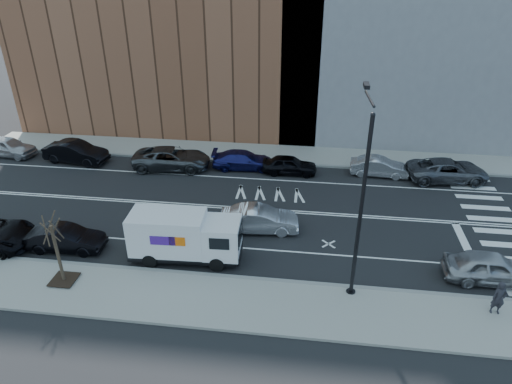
% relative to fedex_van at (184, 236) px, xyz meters
% --- Properties ---
extents(ground, '(120.00, 120.00, 0.00)m').
position_rel_fedex_van_xyz_m(ground, '(1.58, 5.60, -1.40)').
color(ground, black).
rests_on(ground, ground).
extents(sidewalk_near, '(44.00, 3.60, 0.15)m').
position_rel_fedex_van_xyz_m(sidewalk_near, '(1.58, -3.20, -1.33)').
color(sidewalk_near, gray).
rests_on(sidewalk_near, ground).
extents(sidewalk_far, '(44.00, 3.60, 0.15)m').
position_rel_fedex_van_xyz_m(sidewalk_far, '(1.58, 14.40, -1.33)').
color(sidewalk_far, gray).
rests_on(sidewalk_far, ground).
extents(curb_near, '(44.00, 0.25, 0.17)m').
position_rel_fedex_van_xyz_m(curb_near, '(1.58, -1.40, -1.32)').
color(curb_near, gray).
rests_on(curb_near, ground).
extents(curb_far, '(44.00, 0.25, 0.17)m').
position_rel_fedex_van_xyz_m(curb_far, '(1.58, 12.60, -1.32)').
color(curb_far, gray).
rests_on(curb_far, ground).
extents(crosswalk, '(3.00, 14.00, 0.01)m').
position_rel_fedex_van_xyz_m(crosswalk, '(17.58, 5.60, -1.40)').
color(crosswalk, white).
rests_on(crosswalk, ground).
extents(road_markings, '(40.00, 8.60, 0.01)m').
position_rel_fedex_van_xyz_m(road_markings, '(1.58, 5.60, -1.40)').
color(road_markings, white).
rests_on(road_markings, ground).
extents(streetlight, '(0.44, 4.02, 9.34)m').
position_rel_fedex_van_xyz_m(streetlight, '(8.58, -1.31, 3.68)').
color(streetlight, black).
rests_on(streetlight, ground).
extents(street_tree, '(1.20, 1.20, 3.75)m').
position_rel_fedex_van_xyz_m(street_tree, '(-5.42, -2.80, 0.05)').
color(street_tree, black).
rests_on(street_tree, ground).
extents(fedex_van, '(5.93, 2.28, 2.67)m').
position_rel_fedex_van_xyz_m(fedex_van, '(0.00, 0.00, 0.00)').
color(fedex_van, black).
rests_on(fedex_van, ground).
extents(far_parked_a, '(4.66, 2.37, 1.52)m').
position_rel_fedex_van_xyz_m(far_parked_a, '(-17.62, 11.55, -0.64)').
color(far_parked_a, '#A8A7AC').
rests_on(far_parked_a, ground).
extents(far_parked_b, '(5.10, 2.31, 1.62)m').
position_rel_fedex_van_xyz_m(far_parked_b, '(-11.66, 11.08, -0.59)').
color(far_parked_b, black).
rests_on(far_parked_b, ground).
extents(far_parked_c, '(5.92, 3.12, 1.59)m').
position_rel_fedex_van_xyz_m(far_parked_c, '(-4.02, 10.91, -0.61)').
color(far_parked_c, '#44474B').
rests_on(far_parked_c, ground).
extents(far_parked_d, '(4.76, 2.21, 1.35)m').
position_rel_fedex_van_xyz_m(far_parked_d, '(1.31, 11.59, -0.73)').
color(far_parked_d, navy).
rests_on(far_parked_d, ground).
extents(far_parked_e, '(4.00, 1.66, 1.36)m').
position_rel_fedex_van_xyz_m(far_parked_e, '(4.78, 11.15, -0.72)').
color(far_parked_e, black).
rests_on(far_parked_e, ground).
extents(far_parked_f, '(4.21, 1.69, 1.36)m').
position_rel_fedex_van_xyz_m(far_parked_f, '(11.26, 11.66, -0.72)').
color(far_parked_f, '#AEAEB3').
rests_on(far_parked_f, ground).
extents(far_parked_g, '(5.80, 3.14, 1.55)m').
position_rel_fedex_van_xyz_m(far_parked_g, '(15.98, 11.47, -0.63)').
color(far_parked_g, '#4E5056').
rests_on(far_parked_g, ground).
extents(driving_sedan, '(4.66, 2.03, 1.49)m').
position_rel_fedex_van_xyz_m(driving_sedan, '(3.55, 3.23, -0.66)').
color(driving_sedan, silver).
rests_on(driving_sedan, ground).
extents(near_parked_rear_a, '(4.22, 1.61, 1.37)m').
position_rel_fedex_van_xyz_m(near_parked_rear_a, '(-6.67, -0.05, -0.71)').
color(near_parked_rear_a, black).
rests_on(near_parked_rear_a, ground).
extents(near_parked_front, '(4.55, 1.84, 1.55)m').
position_rel_fedex_van_xyz_m(near_parked_front, '(15.45, 0.15, -0.63)').
color(near_parked_front, '#A7A7AC').
rests_on(near_parked_front, ground).
extents(pedestrian, '(0.61, 0.41, 1.66)m').
position_rel_fedex_van_xyz_m(pedestrian, '(14.94, -2.38, -0.42)').
color(pedestrian, '#242228').
rests_on(pedestrian, sidewalk_near).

